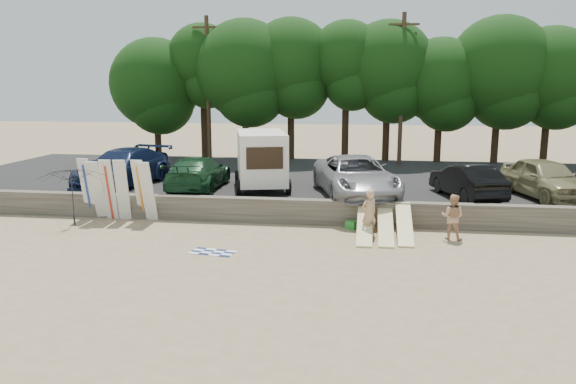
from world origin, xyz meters
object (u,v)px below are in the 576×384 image
box_trailer (261,157)px  car_3 (467,181)px  car_0 (122,167)px  beachgoer_a (369,213)px  car_1 (198,173)px  beachgoer_b (452,217)px  cooler (351,225)px  car_4 (545,178)px  beach_umbrella (74,196)px  car_2 (356,176)px

box_trailer → car_3: box_trailer is taller
car_0 → car_3: (15.98, -0.84, -0.14)m
car_0 → beachgoer_a: 12.93m
car_0 → car_1: (3.91, -0.37, -0.12)m
box_trailer → car_1: box_trailer is taller
beachgoer_b → cooler: beachgoer_b is taller
box_trailer → car_4: (12.47, -0.31, -0.65)m
car_3 → car_4: car_4 is taller
car_0 → car_4: bearing=9.7°
car_3 → cooler: size_ratio=11.84×
box_trailer → car_0: box_trailer is taller
box_trailer → beach_umbrella: 8.38m
beach_umbrella → car_4: bearing=14.0°
beachgoer_b → cooler: bearing=4.5°
beachgoer_a → cooler: beachgoer_a is taller
car_2 → cooler: size_ratio=16.58×
car_3 → box_trailer: bearing=-22.4°
cooler → box_trailer: bearing=156.6°
car_3 → beachgoer_a: size_ratio=2.56×
car_1 → beachgoer_b: bearing=155.6°
box_trailer → beach_umbrella: size_ratio=1.75×
beachgoer_a → car_4: bearing=175.9°
beachgoer_a → cooler: bearing=-93.4°
car_0 → beachgoer_a: size_ratio=3.44×
car_1 → car_2: 7.37m
car_0 → beachgoer_b: car_0 is taller
car_1 → cooler: 8.28m
box_trailer → beachgoer_b: box_trailer is taller
car_2 → car_4: bearing=-10.0°
box_trailer → car_0: 6.87m
car_2 → beachgoer_a: 4.21m
box_trailer → beachgoer_b: bearing=-47.4°
car_3 → beach_umbrella: size_ratio=1.71×
beachgoer_a → beachgoer_b: size_ratio=1.06×
car_3 → beachgoer_b: bearing=57.6°
beach_umbrella → car_2: bearing=20.1°
car_4 → beachgoer_b: 6.62m
car_1 → car_4: (15.41, 0.05, 0.09)m
car_1 → beachgoer_b: size_ratio=3.15×
car_4 → beach_umbrella: 19.66m
car_2 → car_3: car_2 is taller
car_3 → beachgoer_b: 4.47m
box_trailer → beachgoer_b: 9.57m
car_4 → beach_umbrella: bearing=179.3°
beachgoer_a → car_0: bearing=-60.6°
box_trailer → car_0: bearing=165.2°
car_1 → car_4: bearing=179.3°
car_4 → cooler: 9.12m
car_2 → beachgoer_b: 5.46m
car_2 → beachgoer_a: car_2 is taller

